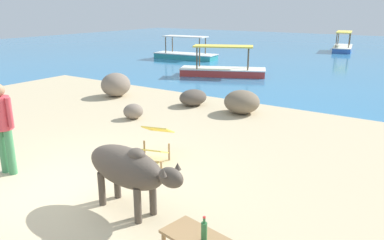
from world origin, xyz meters
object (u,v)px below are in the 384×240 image
object	(u,v)px
deck_chair_far	(155,141)
person_standing	(3,122)
boat_teal	(185,54)
low_bench_table	(196,240)
bottle	(204,231)
boat_blue	(343,47)
cow	(128,168)
boat_red	(223,69)

from	to	relation	value
deck_chair_far	person_standing	xyz separation A→B (m)	(-1.79, -1.93, 0.56)
boat_teal	low_bench_table	bearing A→B (deg)	118.61
low_bench_table	person_standing	xyz separation A→B (m)	(-4.16, 0.28, 0.60)
bottle	deck_chair_far	xyz separation A→B (m)	(-2.51, 2.25, -0.14)
boat_blue	low_bench_table	bearing A→B (deg)	178.89
cow	boat_red	world-z (taller)	boat_red
bottle	person_standing	size ratio (longest dim) A/B	0.18
deck_chair_far	boat_red	size ratio (longest dim) A/B	0.23
cow	person_standing	xyz separation A→B (m)	(-2.68, -0.23, 0.28)
person_standing	boat_blue	size ratio (longest dim) A/B	0.42
cow	boat_red	size ratio (longest dim) A/B	0.47
boat_teal	boat_red	size ratio (longest dim) A/B	0.99
low_bench_table	person_standing	distance (m)	4.22
boat_red	boat_blue	size ratio (longest dim) A/B	1.00
bottle	boat_blue	distance (m)	24.55
bottle	boat_red	xyz separation A→B (m)	(-6.10, 11.30, -0.28)
low_bench_table	bottle	distance (m)	0.23
bottle	boat_teal	bearing A→B (deg)	125.31
cow	boat_red	bearing A→B (deg)	118.42
boat_teal	boat_blue	distance (m)	11.37
cow	deck_chair_far	xyz separation A→B (m)	(-0.89, 1.70, -0.28)
cow	bottle	size ratio (longest dim) A/B	6.11
person_standing	boat_teal	xyz separation A→B (m)	(-6.26, 14.58, -0.70)
person_standing	cow	bearing A→B (deg)	-93.99
boat_red	boat_blue	world-z (taller)	same
boat_red	boat_teal	bearing A→B (deg)	116.83
cow	bottle	world-z (taller)	cow
person_standing	bottle	bearing A→B (deg)	-103.07
bottle	deck_chair_far	size ratio (longest dim) A/B	0.33
cow	boat_red	xyz separation A→B (m)	(-4.48, 10.76, -0.42)
boat_blue	bottle	bearing A→B (deg)	179.17
cow	boat_blue	size ratio (longest dim) A/B	0.47
low_bench_table	deck_chair_far	world-z (taller)	deck_chair_far
boat_teal	person_standing	bearing A→B (deg)	106.81
cow	person_standing	bearing A→B (deg)	-169.35
cow	low_bench_table	size ratio (longest dim) A/B	2.19
bottle	cow	bearing A→B (deg)	161.36
low_bench_table	person_standing	world-z (taller)	person_standing
cow	bottle	bearing A→B (deg)	-12.83
cow	boat_teal	bearing A→B (deg)	127.72
boat_blue	cow	bearing A→B (deg)	175.55
boat_blue	deck_chair_far	bearing A→B (deg)	173.69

